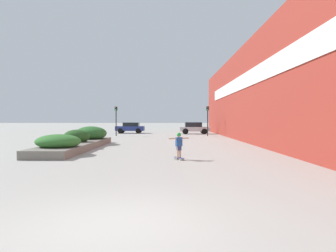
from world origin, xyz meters
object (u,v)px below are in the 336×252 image
skateboard (179,158)px  car_center_right (270,128)px  traffic_light_left (116,116)px  traffic_light_right (208,116)px  car_center_left (130,128)px  skateboarder (179,142)px  car_leftmost (194,128)px

skateboard → car_center_right: (12.45, 24.49, 0.74)m
car_center_right → traffic_light_left: (-19.05, -4.44, 1.47)m
car_center_right → skateboard: bearing=153.0°
traffic_light_right → traffic_light_left: bearing=178.7°
car_center_left → skateboard: bearing=-167.6°
skateboarder → traffic_light_left: 21.16m
skateboarder → traffic_light_right: traffic_light_right is taller
skateboard → skateboarder: size_ratio=0.62×
traffic_light_left → traffic_light_right: (10.41, -0.24, 0.01)m
car_center_left → traffic_light_right: (9.65, -6.77, 1.52)m
skateboarder → car_center_right: size_ratio=0.25×
skateboard → traffic_light_left: (-6.60, 20.05, 2.21)m
car_leftmost → car_center_left: bearing=-102.0°
skateboard → car_leftmost: (2.67, 24.78, 0.72)m
car_leftmost → traffic_light_left: 10.51m
car_center_right → car_center_left: bearing=83.5°
skateboard → traffic_light_right: size_ratio=0.22×
skateboard → traffic_light_right: 20.30m
skateboarder → traffic_light_left: size_ratio=0.35×
car_center_right → car_leftmost: bearing=88.3°
skateboarder → traffic_light_right: 20.23m
skateboarder → car_leftmost: size_ratio=0.30×
car_leftmost → traffic_light_right: size_ratio=1.15×
car_leftmost → car_center_left: 8.70m
skateboard → car_center_left: car_center_left is taller
car_leftmost → car_center_left: car_leftmost is taller
skateboarder → traffic_light_right: bearing=49.3°
car_leftmost → traffic_light_right: (1.14, -4.96, 1.50)m
car_leftmost → car_center_right: bearing=88.3°
traffic_light_left → skateboarder: bearing=-71.8°
car_leftmost → traffic_light_right: traffic_light_right is taller
car_leftmost → car_center_left: (-8.51, 1.81, -0.02)m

